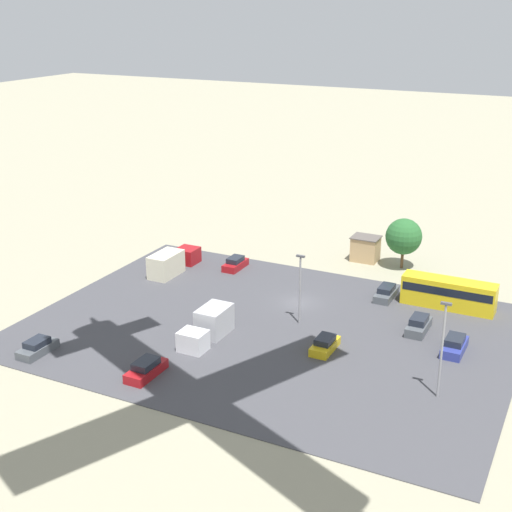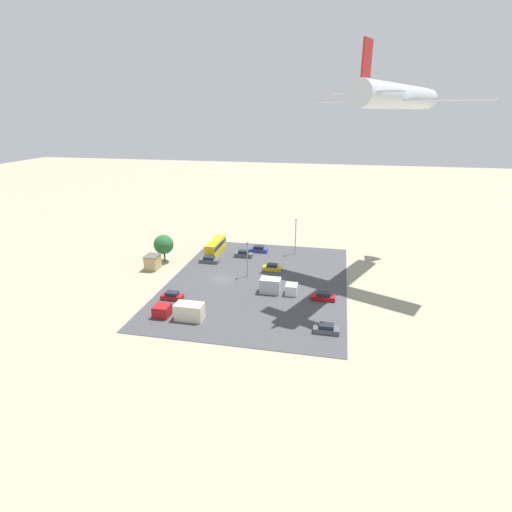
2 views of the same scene
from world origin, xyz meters
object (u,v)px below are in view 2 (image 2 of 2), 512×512
Objects in this scene: parked_car_0 at (209,260)px; parked_car_5 at (323,297)px; parked_car_6 at (259,249)px; parked_truck_1 at (276,286)px; bus at (216,246)px; parked_car_4 at (272,268)px; parked_car_2 at (326,329)px; airplane at (400,97)px; parked_truck_0 at (182,311)px; parked_car_1 at (172,296)px; parked_car_3 at (244,254)px; shed_building at (153,262)px.

parked_car_5 is (14.14, 26.79, 0.01)m from parked_car_0.
parked_truck_1 reaches higher than parked_car_6.
bus reaches higher than parked_car_4.
bus is 34.39m from parked_car_5.
parked_car_2 is 0.11× the size of airplane.
parked_car_0 is at bearing 8.14° from parked_truck_0.
parked_car_1 is 7.88m from parked_truck_0.
bus is 17.68m from parked_car_4.
parked_car_5 is at bearing -117.82° from parked_car_0.
bus is 2.45× the size of parked_car_2.
parked_truck_0 is 19.30m from parked_truck_1.
parked_car_2 is at bearing -85.98° from airplane.
parked_car_4 is at bearing 49.31° from parked_car_3.
shed_building is at bearing 78.06° from parked_car_5.
airplane reaches higher than parked_truck_1.
shed_building is 60.57m from airplane.
parked_car_5 reaches higher than parked_car_2.
bus is at bearing 40.96° from parked_car_2.
parked_car_3 is at bearing -34.50° from parked_car_6.
shed_building is at bearing 36.41° from parked_truck_0.
parked_car_3 is 0.11× the size of airplane.
parked_car_2 is 0.96× the size of parked_car_3.
parked_car_3 is 0.96× the size of parked_car_5.
parked_car_2 is at bearing -132.86° from parked_car_0.
parked_car_5 is at bearing -100.60° from airplane.
bus is 2.26× the size of parked_car_0.
bus is 1.16× the size of parked_truck_0.
parked_car_6 reaches higher than parked_car_1.
parked_car_3 is 0.50× the size of parked_truck_0.
parked_truck_1 reaches higher than parked_car_1.
parked_truck_1 is at bearing -47.20° from bus.
parked_car_6 is at bearing -45.41° from parked_car_0.
airplane reaches higher than parked_car_0.
parked_car_2 is at bearing 33.80° from parked_car_3.
parked_car_2 is (25.86, 27.87, -0.01)m from parked_car_0.
parked_car_1 is 31.22m from parked_car_6.
parked_truck_1 is at bearing -126.00° from parked_car_0.
airplane reaches higher than parked_car_2.
airplane is (4.41, 38.80, 33.84)m from bus.
parked_car_4 is at bearing 43.00° from parked_car_5.
shed_building is at bearing 63.12° from parked_car_2.
parked_car_6 is 0.61× the size of parked_truck_1.
parked_car_3 reaches higher than parked_car_1.
shed_building is 0.80× the size of parked_car_5.
parked_car_6 reaches higher than parked_car_4.
shed_building is 12.66m from parked_car_0.
parked_truck_0 is (31.63, -3.17, 0.61)m from parked_car_3.
parked_car_1 is 1.01× the size of parked_car_4.
parked_truck_1 is (-12.96, -10.11, 0.70)m from parked_car_2.
parked_car_5 is 26.01m from parked_truck_0.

